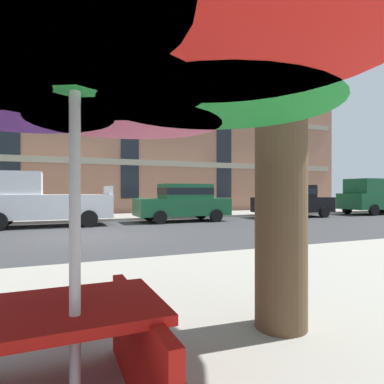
{
  "coord_description": "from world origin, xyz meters",
  "views": [
    {
      "loc": [
        -0.91,
        -10.86,
        1.43
      ],
      "look_at": [
        4.93,
        3.2,
        1.4
      ],
      "focal_mm": 30.68,
      "sensor_mm": 36.0,
      "label": 1
    }
  ],
  "objects": [
    {
      "name": "sedan_green",
      "position": [
        4.68,
        3.7,
        0.95
      ],
      "size": [
        4.4,
        1.98,
        1.78
      ],
      "color": "#195933",
      "rests_on": "ground"
    },
    {
      "name": "sedan_black",
      "position": [
        11.13,
        3.7,
        0.95
      ],
      "size": [
        4.4,
        1.98,
        1.78
      ],
      "color": "black",
      "rests_on": "ground"
    },
    {
      "name": "ground_plane",
      "position": [
        0.0,
        0.0,
        0.0
      ],
      "size": [
        120.0,
        120.0,
        0.0
      ],
      "primitive_type": "plane",
      "color": "#38383A"
    },
    {
      "name": "patio_umbrella",
      "position": [
        -0.82,
        -9.0,
        2.17
      ],
      "size": [
        3.23,
        3.0,
        2.45
      ],
      "color": "silver",
      "rests_on": "ground"
    },
    {
      "name": "sidewalk_far",
      "position": [
        0.0,
        6.8,
        0.06
      ],
      "size": [
        56.0,
        3.6,
        0.12
      ],
      "primitive_type": "cube",
      "color": "#9E998E",
      "rests_on": "ground"
    },
    {
      "name": "apartment_building",
      "position": [
        0.0,
        14.99,
        6.4
      ],
      "size": [
        38.81,
        12.08,
        12.8
      ],
      "color": "#A87056",
      "rests_on": "ground"
    },
    {
      "name": "pickup_green_midblock",
      "position": [
        17.62,
        3.7,
        1.03
      ],
      "size": [
        5.1,
        2.12,
        2.2
      ],
      "color": "#195933",
      "rests_on": "ground"
    },
    {
      "name": "pickup_white",
      "position": [
        -1.52,
        3.7,
        1.03
      ],
      "size": [
        5.1,
        2.12,
        2.2
      ],
      "color": "silver",
      "rests_on": "ground"
    }
  ]
}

